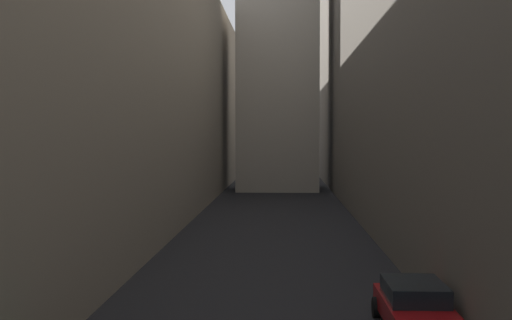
{
  "coord_description": "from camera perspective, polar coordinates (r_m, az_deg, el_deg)",
  "views": [
    {
      "loc": [
        0.59,
        5.1,
        5.71
      ],
      "look_at": [
        0.0,
        19.29,
        5.17
      ],
      "focal_mm": 46.2,
      "sensor_mm": 36.0,
      "label": 1
    }
  ],
  "objects": [
    {
      "name": "building_block_left",
      "position": [
        46.59,
        -12.51,
        6.59
      ],
      "size": [
        11.62,
        108.0,
        18.67
      ],
      "primitive_type": "cube",
      "color": "gray",
      "rests_on": "ground"
    },
    {
      "name": "building_block_right",
      "position": [
        46.9,
        17.46,
        9.73
      ],
      "size": [
        14.22,
        108.0,
        23.9
      ],
      "primitive_type": "cube",
      "color": "#60594F",
      "rests_on": "ground"
    },
    {
      "name": "ground_plane",
      "position": [
        43.28,
        1.58,
        -5.4
      ],
      "size": [
        264.0,
        264.0,
        0.0
      ],
      "primitive_type": "plane",
      "color": "black"
    },
    {
      "name": "parked_car_right_far",
      "position": [
        20.06,
        13.56,
        -12.14
      ],
      "size": [
        2.01,
        4.38,
        1.46
      ],
      "rotation": [
        0.0,
        0.0,
        1.57
      ],
      "color": "maroon",
      "rests_on": "ground"
    }
  ]
}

